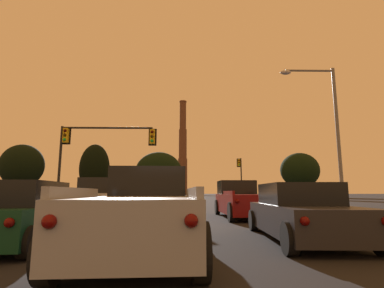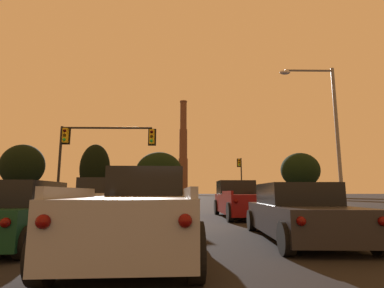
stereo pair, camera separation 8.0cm
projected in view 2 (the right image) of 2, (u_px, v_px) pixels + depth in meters
name	position (u px, v px, depth m)	size (l,w,h in m)	color
pickup_truck_center_lane_second	(141.00, 210.00, 6.49)	(2.43, 5.59, 1.82)	gray
suv_left_lane_front	(104.00, 199.00, 14.41)	(2.17, 4.93, 1.86)	silver
sedan_right_lane_second	(298.00, 213.00, 7.66)	(2.16, 4.77, 1.43)	#232328
hatchback_left_lane_second	(21.00, 215.00, 6.89)	(2.08, 4.17, 1.44)	#0F3823
pickup_truck_right_lane_front	(241.00, 200.00, 14.71)	(2.31, 5.55, 1.82)	maroon
traffic_light_overhead_left	(93.00, 145.00, 21.36)	(6.97, 0.50, 5.90)	black
traffic_light_far_right	(240.00, 173.00, 43.35)	(0.78, 0.50, 6.17)	black
street_lamp	(328.00, 122.00, 17.31)	(3.27, 0.36, 8.51)	slate
smokestack	(183.00, 157.00, 170.52)	(8.31, 8.31, 54.34)	#523427
treeline_left_mid	(159.00, 173.00, 78.05)	(12.24, 11.02, 11.74)	black
treeline_far_left	(300.00, 170.00, 77.80)	(10.00, 9.00, 11.48)	black
treeline_right_mid	(23.00, 166.00, 74.39)	(10.52, 9.47, 13.12)	black
treeline_center_right	(95.00, 168.00, 81.33)	(8.03, 7.22, 14.31)	black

